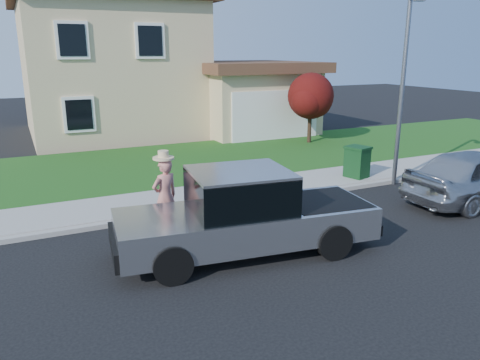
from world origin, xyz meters
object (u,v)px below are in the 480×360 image
Objects in this scene: sedan at (480,176)px; ornamental_tree at (311,98)px; trash_bin at (357,162)px; street_lamp at (404,81)px; pickup_truck at (245,215)px; woman at (165,195)px.

ornamental_tree reaches higher than sedan.
sedan is at bearing -79.16° from trash_bin.
ornamental_tree is at bearing 54.15° from trash_bin.
street_lamp reaches higher than trash_bin.
sedan is at bearing -93.49° from ornamental_tree.
pickup_truck is 5.58× the size of trash_bin.
ornamental_tree is 0.55× the size of street_lamp.
sedan is 0.80× the size of street_lamp.
woman is 7.25m from trash_bin.
trash_bin is at bearing 175.18° from woman.
pickup_truck is 12.55m from ornamental_tree.
ornamental_tree is 3.07× the size of trash_bin.
woman is 12.13m from ornamental_tree.
ornamental_tree is at bearing -158.59° from woman.
pickup_truck is 1.00× the size of street_lamp.
street_lamp is at bearing 28.36° from pickup_truck.
street_lamp reaches higher than ornamental_tree.
ornamental_tree is 7.15m from street_lamp.
pickup_truck is at bearing -130.21° from ornamental_tree.
street_lamp is at bearing -101.16° from ornamental_tree.
ornamental_tree is at bearing 98.15° from street_lamp.
pickup_truck is 7.49m from sedan.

